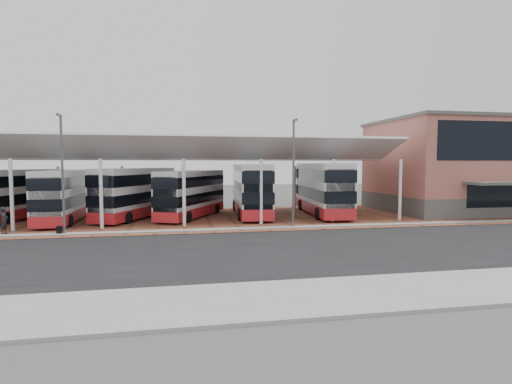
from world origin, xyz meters
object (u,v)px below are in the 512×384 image
bus_0 (19,194)px  pedestrian (4,221)px  bus_5 (322,189)px  bus_1 (65,196)px  bus_3 (192,194)px  bus_2 (136,193)px  terminal (470,165)px  bus_4 (251,190)px

bus_0 → pedestrian: bearing=-61.0°
bus_0 → pedestrian: bus_0 is taller
bus_5 → pedestrian: 25.74m
pedestrian → bus_1: bearing=-18.3°
bus_3 → pedestrian: 14.37m
bus_2 → pedestrian: 10.61m
bus_0 → pedestrian: (2.05, -8.25, -1.20)m
terminal → bus_3: bearing=-179.5°
bus_0 → bus_3: 14.87m
terminal → bus_0: bearing=178.1°
bus_0 → bus_4: size_ratio=0.92×
terminal → bus_0: 43.15m
terminal → bus_1: bearing=-178.7°
bus_3 → bus_5: 12.18m
bus_3 → bus_4: size_ratio=0.87×
bus_0 → pedestrian: size_ratio=5.74×
terminal → bus_3: 28.40m
bus_0 → bus_5: bus_5 is taller
bus_2 → bus_0: bearing=-163.4°
terminal → pedestrian: 41.73m
terminal → bus_5: size_ratio=1.55×
terminal → bus_1: (-38.70, -0.90, -2.50)m
bus_2 → bus_4: bearing=24.1°
bus_1 → bus_0: bearing=151.3°
bus_5 → bus_4: bearing=-180.0°
terminal → pedestrian: terminal is taller
bus_5 → bus_3: bearing=-175.5°
bus_4 → bus_5: bearing=-1.6°
bus_3 → pedestrian: bus_3 is taller
bus_2 → bus_5: size_ratio=0.90×
terminal → bus_4: bearing=179.5°
bus_4 → pedestrian: (-18.16, -6.99, -1.41)m
bus_5 → bus_1: bearing=-173.4°
bus_4 → terminal: bearing=3.4°
bus_5 → pedestrian: bus_5 is taller
bus_4 → bus_5: bus_5 is taller
bus_0 → bus_4: 20.25m
bus_0 → bus_1: bearing=-13.3°
bus_1 → pedestrian: (-2.31, -5.90, -1.18)m
bus_1 → bus_2: (5.59, 1.07, 0.07)m
pedestrian → terminal: bearing=-77.4°
bus_1 → pedestrian: bearing=-111.8°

